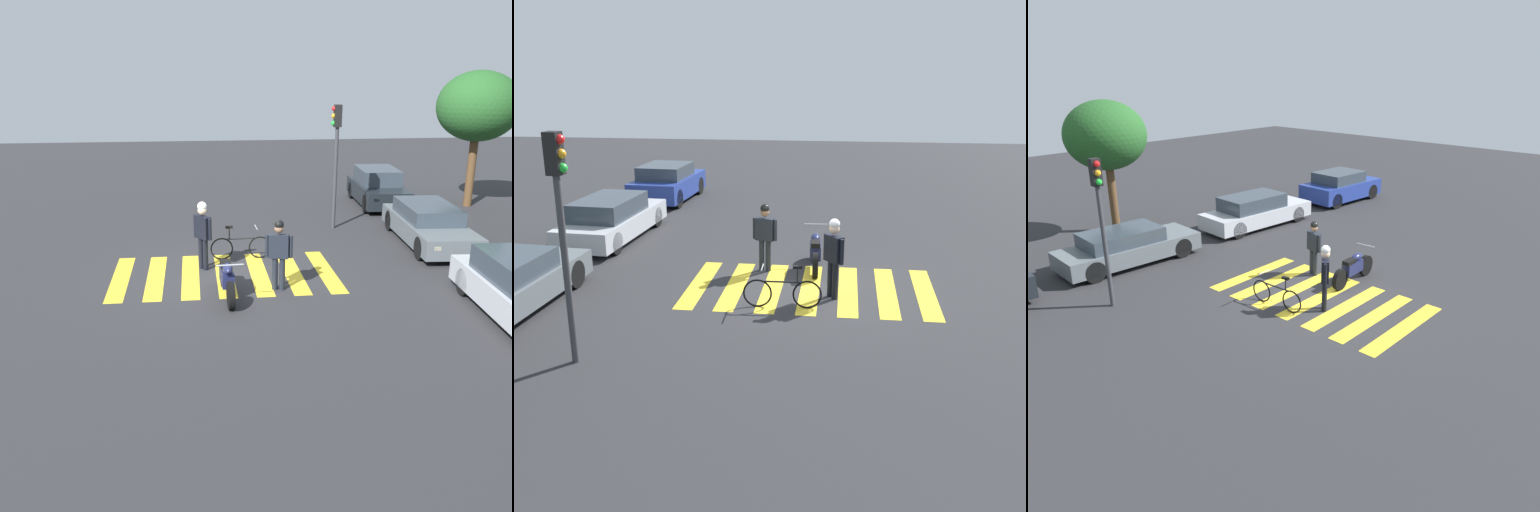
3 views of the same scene
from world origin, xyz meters
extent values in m
plane|color=#2B2B2D|center=(0.00, 0.00, 0.00)|extent=(60.00, 60.00, 0.00)
cylinder|color=black|center=(2.29, 0.01, 0.32)|extent=(0.66, 0.18, 0.65)
cylinder|color=black|center=(0.83, -0.07, 0.32)|extent=(0.66, 0.18, 0.65)
cube|color=#1E234C|center=(1.51, -0.03, 0.50)|extent=(0.81, 0.32, 0.36)
ellipsoid|color=#1E234C|center=(1.74, -0.02, 0.77)|extent=(0.49, 0.27, 0.24)
cube|color=black|center=(1.31, -0.04, 0.74)|extent=(0.45, 0.26, 0.12)
cylinder|color=#A5A5AD|center=(2.21, 0.00, 1.02)|extent=(0.07, 0.62, 0.04)
torus|color=black|center=(-1.29, 1.09, 0.32)|extent=(0.06, 0.65, 0.65)
torus|color=black|center=(-1.25, -0.01, 0.32)|extent=(0.06, 0.65, 0.65)
cylinder|color=black|center=(-1.27, 0.54, 0.60)|extent=(0.07, 0.85, 0.04)
cylinder|color=black|center=(-1.26, 0.21, 0.77)|extent=(0.03, 0.03, 0.34)
cube|color=black|center=(-1.26, 0.21, 0.95)|extent=(0.11, 0.20, 0.06)
cylinder|color=#99999E|center=(-1.29, 0.98, 0.92)|extent=(0.46, 0.04, 0.03)
cylinder|color=#1E232D|center=(1.18, 1.16, 0.41)|extent=(0.14, 0.14, 0.82)
cylinder|color=#1E232D|center=(1.23, 1.34, 0.41)|extent=(0.14, 0.14, 0.82)
cube|color=#1E232D|center=(1.21, 1.25, 1.11)|extent=(0.32, 0.51, 0.58)
sphere|color=#8C664C|center=(1.21, 1.25, 1.55)|extent=(0.22, 0.22, 0.22)
cylinder|color=#1E232D|center=(1.13, 0.97, 1.11)|extent=(0.09, 0.09, 0.55)
cylinder|color=#1E232D|center=(1.28, 1.53, 1.11)|extent=(0.09, 0.09, 0.55)
sphere|color=black|center=(1.21, 1.25, 1.65)|extent=(0.23, 0.23, 0.23)
cylinder|color=black|center=(-0.59, -0.60, 0.43)|extent=(0.14, 0.14, 0.86)
cylinder|color=black|center=(-0.45, -0.48, 0.43)|extent=(0.14, 0.14, 0.86)
cube|color=black|center=(-0.52, -0.54, 1.17)|extent=(0.52, 0.47, 0.61)
sphere|color=beige|center=(-0.52, -0.54, 1.63)|extent=(0.23, 0.23, 0.23)
cylinder|color=black|center=(-0.76, -0.73, 1.17)|extent=(0.09, 0.09, 0.58)
cylinder|color=black|center=(-0.28, -0.35, 1.17)|extent=(0.09, 0.09, 0.58)
sphere|color=white|center=(-0.52, -0.54, 1.74)|extent=(0.25, 0.25, 0.25)
cube|color=yellow|center=(0.00, -2.70, 0.00)|extent=(3.37, 0.45, 0.01)
cube|color=yellow|center=(0.00, -1.80, 0.00)|extent=(3.37, 0.45, 0.01)
cube|color=yellow|center=(0.00, -0.90, 0.00)|extent=(3.37, 0.45, 0.01)
cube|color=yellow|center=(0.00, 0.00, 0.00)|extent=(3.37, 0.45, 0.01)
cube|color=yellow|center=(0.00, 0.90, 0.00)|extent=(3.37, 0.45, 0.01)
cube|color=yellow|center=(0.00, 1.80, 0.00)|extent=(3.37, 0.45, 0.01)
cube|color=yellow|center=(0.00, 2.70, 0.00)|extent=(3.37, 0.45, 0.01)
cylinder|color=black|center=(-6.13, 7.18, 0.36)|extent=(0.73, 0.26, 0.71)
cylinder|color=black|center=(-6.22, 5.72, 0.36)|extent=(0.73, 0.26, 0.71)
cylinder|color=black|center=(-8.80, 7.35, 0.36)|extent=(0.73, 0.26, 0.71)
cylinder|color=black|center=(-8.90, 5.89, 0.36)|extent=(0.73, 0.26, 0.71)
cube|color=black|center=(-7.51, 6.54, 0.52)|extent=(4.04, 1.92, 0.65)
cube|color=#333D47|center=(-7.71, 6.55, 1.15)|extent=(2.22, 1.61, 0.59)
cube|color=#F2EDCC|center=(-5.55, 6.95, 0.62)|extent=(0.09, 0.20, 0.12)
cube|color=#F2EDCC|center=(-5.62, 5.88, 0.62)|extent=(0.09, 0.20, 0.12)
cylinder|color=black|center=(-0.54, 7.09, 0.34)|extent=(0.69, 0.26, 0.68)
cylinder|color=black|center=(-0.63, 5.61, 0.34)|extent=(0.69, 0.26, 0.68)
cylinder|color=black|center=(-3.69, 7.28, 0.34)|extent=(0.69, 0.26, 0.68)
cylinder|color=black|center=(-3.78, 5.81, 0.34)|extent=(0.69, 0.26, 0.68)
cube|color=slate|center=(-2.16, 6.45, 0.47)|extent=(4.74, 1.98, 0.57)
cube|color=#333D47|center=(-2.39, 6.46, 0.98)|extent=(2.60, 1.65, 0.45)
cube|color=#F2EDCC|center=(0.15, 6.85, 0.56)|extent=(0.09, 0.20, 0.12)
cube|color=#F2EDCC|center=(0.09, 5.76, 0.56)|extent=(0.09, 0.20, 0.12)
cylinder|color=black|center=(2.05, 5.64, 0.33)|extent=(0.67, 0.26, 0.65)
cylinder|color=#38383D|center=(-4.28, 3.96, 1.69)|extent=(0.12, 0.12, 3.39)
cube|color=black|center=(-4.28, 3.96, 3.74)|extent=(0.26, 0.26, 0.70)
sphere|color=red|center=(-4.29, 3.83, 3.97)|extent=(0.16, 0.16, 0.16)
sphere|color=orange|center=(-4.29, 3.83, 3.74)|extent=(0.16, 0.16, 0.16)
sphere|color=green|center=(-4.29, 3.83, 3.51)|extent=(0.16, 0.16, 0.16)
cylinder|color=brown|center=(-6.97, 10.06, 1.34)|extent=(0.32, 0.32, 2.69)
ellipsoid|color=#235623|center=(-6.97, 10.06, 3.85)|extent=(3.09, 3.09, 2.63)
camera|label=1|loc=(14.18, -0.74, 5.15)|focal=40.04mm
camera|label=2|loc=(-13.62, -0.73, 5.09)|focal=42.54mm
camera|label=3|loc=(-10.58, -8.21, 6.34)|focal=35.97mm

